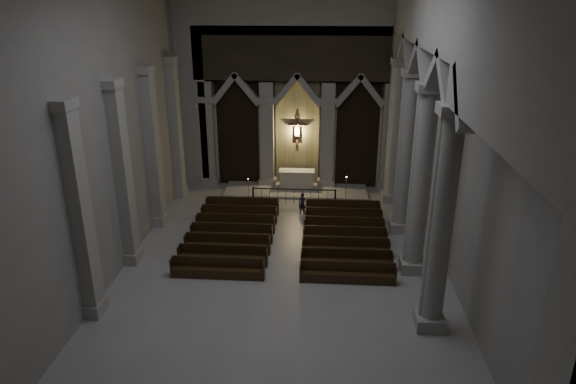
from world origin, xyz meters
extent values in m
plane|color=#A3A09B|center=(0.00, 0.00, 0.00)|extent=(24.00, 24.00, 0.00)
cube|color=gray|center=(0.00, 12.00, 6.00)|extent=(14.00, 0.10, 12.00)
cube|color=gray|center=(0.00, -12.00, 6.00)|extent=(14.00, 0.10, 12.00)
cube|color=gray|center=(-7.00, 0.00, 6.00)|extent=(0.10, 24.00, 12.00)
cube|color=gray|center=(7.00, 0.00, 6.00)|extent=(0.10, 24.00, 12.00)
cube|color=#A9A79E|center=(-5.40, 11.50, 3.20)|extent=(0.80, 0.50, 6.40)
cube|color=#A9A79E|center=(-5.40, 11.50, 0.25)|extent=(1.05, 0.70, 0.50)
cube|color=#A9A79E|center=(-5.40, 11.50, 5.35)|extent=(1.00, 0.65, 0.35)
cube|color=#A9A79E|center=(-1.80, 11.50, 3.20)|extent=(0.80, 0.50, 6.40)
cube|color=#A9A79E|center=(-1.80, 11.50, 0.25)|extent=(1.05, 0.70, 0.50)
cube|color=#A9A79E|center=(-1.80, 11.50, 5.35)|extent=(1.00, 0.65, 0.35)
cube|color=#A9A79E|center=(1.80, 11.50, 3.20)|extent=(0.80, 0.50, 6.40)
cube|color=#A9A79E|center=(1.80, 11.50, 0.25)|extent=(1.05, 0.70, 0.50)
cube|color=#A9A79E|center=(1.80, 11.50, 5.35)|extent=(1.00, 0.65, 0.35)
cube|color=#A9A79E|center=(5.40, 11.50, 3.20)|extent=(0.80, 0.50, 6.40)
cube|color=#A9A79E|center=(5.40, 11.50, 0.25)|extent=(1.05, 0.70, 0.50)
cube|color=#A9A79E|center=(5.40, 11.50, 5.35)|extent=(1.00, 0.65, 0.35)
cube|color=black|center=(-3.60, 11.85, 3.50)|extent=(2.60, 0.15, 7.00)
cube|color=#91875D|center=(0.00, 11.85, 3.50)|extent=(2.60, 0.15, 7.00)
cube|color=black|center=(3.60, 11.85, 3.50)|extent=(2.60, 0.15, 7.00)
cube|color=black|center=(0.00, 11.50, 8.00)|extent=(12.00, 0.50, 3.00)
cube|color=#A9A79E|center=(-6.20, 11.50, 4.50)|extent=(1.60, 0.50, 9.00)
cube|color=#A9A79E|center=(6.20, 11.50, 4.50)|extent=(1.60, 0.50, 9.00)
cube|color=#A9A79E|center=(0.00, 11.50, 10.50)|extent=(14.00, 0.50, 3.00)
plane|color=#FFDB72|center=(0.00, 11.82, 3.50)|extent=(1.50, 0.00, 1.50)
cube|color=#552F1D|center=(0.00, 11.73, 3.50)|extent=(0.13, 0.08, 1.80)
cube|color=#552F1D|center=(0.00, 11.73, 3.85)|extent=(1.10, 0.08, 0.13)
cube|color=tan|center=(0.00, 11.67, 3.45)|extent=(0.26, 0.10, 0.60)
sphere|color=tan|center=(0.00, 11.67, 3.85)|extent=(0.17, 0.17, 0.17)
cylinder|color=tan|center=(-0.26, 11.67, 3.82)|extent=(0.45, 0.08, 0.08)
cylinder|color=tan|center=(0.26, 11.67, 3.82)|extent=(0.45, 0.08, 0.08)
cube|color=#A9A79E|center=(5.50, 9.50, 0.25)|extent=(1.00, 1.00, 0.50)
cylinder|color=#A9A79E|center=(5.50, 9.50, 4.00)|extent=(0.70, 0.70, 7.50)
cube|color=#A9A79E|center=(5.50, 9.50, 7.85)|extent=(0.95, 0.95, 0.35)
cube|color=#A9A79E|center=(5.50, 5.50, 0.25)|extent=(1.00, 1.00, 0.50)
cylinder|color=#A9A79E|center=(5.50, 5.50, 4.00)|extent=(0.70, 0.70, 7.50)
cube|color=#A9A79E|center=(5.50, 5.50, 7.85)|extent=(0.95, 0.95, 0.35)
cube|color=#A9A79E|center=(5.50, 1.50, 0.25)|extent=(1.00, 1.00, 0.50)
cylinder|color=#A9A79E|center=(5.50, 1.50, 4.00)|extent=(0.70, 0.70, 7.50)
cube|color=#A9A79E|center=(5.50, 1.50, 7.85)|extent=(0.95, 0.95, 0.35)
cube|color=#A9A79E|center=(5.50, -2.50, 0.25)|extent=(1.00, 1.00, 0.50)
cylinder|color=#A9A79E|center=(5.50, -2.50, 4.00)|extent=(0.70, 0.70, 7.50)
cube|color=#A9A79E|center=(5.50, -2.50, 7.85)|extent=(0.95, 0.95, 0.35)
cube|color=#A9A79E|center=(5.50, 0.00, 10.60)|extent=(0.55, 24.00, 2.80)
cube|color=#A9A79E|center=(5.50, 11.40, 4.60)|extent=(0.55, 1.20, 9.20)
cube|color=#A9A79E|center=(-6.75, 9.50, 0.25)|extent=(0.60, 1.00, 0.50)
cube|color=#A9A79E|center=(-6.75, 9.50, 4.00)|extent=(0.50, 0.80, 7.50)
cube|color=#A9A79E|center=(-6.75, 9.50, 7.85)|extent=(0.60, 1.00, 0.35)
cube|color=#A9A79E|center=(-6.75, 5.50, 0.25)|extent=(0.60, 1.00, 0.50)
cube|color=#A9A79E|center=(-6.75, 5.50, 4.00)|extent=(0.50, 0.80, 7.50)
cube|color=#A9A79E|center=(-6.75, 5.50, 7.85)|extent=(0.60, 1.00, 0.35)
cube|color=#A9A79E|center=(-6.75, 1.50, 0.25)|extent=(0.60, 1.00, 0.50)
cube|color=#A9A79E|center=(-6.75, 1.50, 4.00)|extent=(0.50, 0.80, 7.50)
cube|color=#A9A79E|center=(-6.75, 1.50, 7.85)|extent=(0.60, 1.00, 0.35)
cube|color=#A9A79E|center=(-6.75, -2.50, 0.25)|extent=(0.60, 1.00, 0.50)
cube|color=#A9A79E|center=(-6.75, -2.50, 4.00)|extent=(0.50, 0.80, 7.50)
cube|color=#A9A79E|center=(-6.75, -2.50, 7.85)|extent=(0.60, 1.00, 0.35)
cube|color=#A9A79E|center=(0.00, 10.60, 0.07)|extent=(8.50, 2.60, 0.15)
cube|color=beige|center=(0.03, 10.95, 0.67)|extent=(1.98, 0.77, 1.04)
cube|color=silver|center=(0.03, 10.95, 1.21)|extent=(2.14, 0.86, 0.04)
cube|color=black|center=(0.00, 8.66, 0.88)|extent=(4.65, 0.05, 0.05)
cube|color=black|center=(-2.32, 8.66, 0.46)|extent=(0.09, 0.09, 0.93)
cube|color=black|center=(2.32, 8.66, 0.46)|extent=(0.09, 0.09, 0.93)
cylinder|color=black|center=(-1.86, 8.66, 0.44)|extent=(0.02, 0.02, 0.85)
cylinder|color=black|center=(-1.39, 8.66, 0.44)|extent=(0.02, 0.02, 0.85)
cylinder|color=black|center=(-0.93, 8.66, 0.44)|extent=(0.02, 0.02, 0.85)
cylinder|color=black|center=(-0.46, 8.66, 0.44)|extent=(0.02, 0.02, 0.85)
cylinder|color=black|center=(0.00, 8.66, 0.44)|extent=(0.02, 0.02, 0.85)
cylinder|color=black|center=(0.46, 8.66, 0.44)|extent=(0.02, 0.02, 0.85)
cylinder|color=black|center=(0.93, 8.66, 0.44)|extent=(0.02, 0.02, 0.85)
cylinder|color=black|center=(1.39, 8.66, 0.44)|extent=(0.02, 0.02, 0.85)
cylinder|color=black|center=(1.86, 8.66, 0.44)|extent=(0.02, 0.02, 0.85)
cylinder|color=#A57932|center=(-2.67, 9.20, 0.02)|extent=(0.21, 0.21, 0.04)
cylinder|color=#A57932|center=(-2.67, 9.20, 0.54)|extent=(0.03, 0.03, 1.03)
cylinder|color=#A57932|center=(-2.67, 9.20, 1.05)|extent=(0.11, 0.11, 0.02)
cylinder|color=beige|center=(-2.67, 9.20, 1.14)|extent=(0.04, 0.04, 0.18)
sphere|color=#FFDA59|center=(-2.67, 9.20, 1.25)|extent=(0.04, 0.04, 0.04)
cylinder|color=#A57932|center=(2.95, 9.52, 0.02)|extent=(0.24, 0.24, 0.05)
cylinder|color=#A57932|center=(2.95, 9.52, 0.60)|extent=(0.04, 0.04, 1.15)
cylinder|color=#A57932|center=(2.95, 9.52, 1.17)|extent=(0.12, 0.12, 0.02)
cylinder|color=beige|center=(2.95, 9.52, 1.28)|extent=(0.05, 0.05, 0.20)
sphere|color=#FFDA59|center=(2.95, 9.52, 1.40)|extent=(0.04, 0.04, 0.04)
cube|color=black|center=(-2.70, 7.11, 0.21)|extent=(3.89, 0.37, 0.42)
cube|color=black|center=(-2.70, 7.28, 0.65)|extent=(3.89, 0.06, 0.46)
cube|color=black|center=(-4.64, 7.11, 0.42)|extent=(0.06, 0.42, 0.83)
cube|color=black|center=(-0.76, 7.11, 0.42)|extent=(0.06, 0.42, 0.83)
cube|color=black|center=(2.70, 7.11, 0.21)|extent=(3.89, 0.37, 0.42)
cube|color=black|center=(2.70, 7.28, 0.65)|extent=(3.89, 0.06, 0.46)
cube|color=black|center=(0.76, 7.11, 0.42)|extent=(0.06, 0.42, 0.83)
cube|color=black|center=(4.64, 7.11, 0.42)|extent=(0.06, 0.42, 0.83)
cube|color=black|center=(-2.70, 5.97, 0.21)|extent=(3.89, 0.37, 0.42)
cube|color=black|center=(-2.70, 6.15, 0.65)|extent=(3.89, 0.06, 0.46)
cube|color=black|center=(-4.64, 5.97, 0.42)|extent=(0.06, 0.42, 0.83)
cube|color=black|center=(-0.76, 5.97, 0.42)|extent=(0.06, 0.42, 0.83)
cube|color=black|center=(2.70, 5.97, 0.21)|extent=(3.89, 0.37, 0.42)
cube|color=black|center=(2.70, 6.15, 0.65)|extent=(3.89, 0.06, 0.46)
cube|color=black|center=(0.76, 5.97, 0.42)|extent=(0.06, 0.42, 0.83)
cube|color=black|center=(4.64, 5.97, 0.42)|extent=(0.06, 0.42, 0.83)
cube|color=black|center=(-2.70, 4.84, 0.21)|extent=(3.89, 0.37, 0.42)
cube|color=black|center=(-2.70, 5.02, 0.65)|extent=(3.89, 0.06, 0.46)
cube|color=black|center=(-4.64, 4.84, 0.42)|extent=(0.06, 0.42, 0.83)
cube|color=black|center=(-0.76, 4.84, 0.42)|extent=(0.06, 0.42, 0.83)
cube|color=black|center=(2.70, 4.84, 0.21)|extent=(3.89, 0.37, 0.42)
cube|color=black|center=(2.70, 5.02, 0.65)|extent=(3.89, 0.06, 0.46)
cube|color=black|center=(0.76, 4.84, 0.42)|extent=(0.06, 0.42, 0.83)
cube|color=black|center=(4.64, 4.84, 0.42)|extent=(0.06, 0.42, 0.83)
cube|color=black|center=(-2.70, 3.71, 0.21)|extent=(3.89, 0.37, 0.42)
cube|color=black|center=(-2.70, 3.89, 0.65)|extent=(3.89, 0.06, 0.46)
cube|color=black|center=(-4.64, 3.71, 0.42)|extent=(0.06, 0.42, 0.83)
cube|color=black|center=(-0.76, 3.71, 0.42)|extent=(0.06, 0.42, 0.83)
cube|color=black|center=(2.70, 3.71, 0.21)|extent=(3.89, 0.37, 0.42)
cube|color=black|center=(2.70, 3.89, 0.65)|extent=(3.89, 0.06, 0.46)
cube|color=black|center=(0.76, 3.71, 0.42)|extent=(0.06, 0.42, 0.83)
cube|color=black|center=(4.64, 3.71, 0.42)|extent=(0.06, 0.42, 0.83)
cube|color=black|center=(-2.70, 2.58, 0.21)|extent=(3.89, 0.37, 0.42)
cube|color=black|center=(-2.70, 2.76, 0.65)|extent=(3.89, 0.06, 0.46)
cube|color=black|center=(-4.64, 2.58, 0.42)|extent=(0.06, 0.42, 0.83)
cube|color=black|center=(-0.76, 2.58, 0.42)|extent=(0.06, 0.42, 0.83)
cube|color=black|center=(2.70, 2.58, 0.21)|extent=(3.89, 0.37, 0.42)
cube|color=black|center=(2.70, 2.76, 0.65)|extent=(3.89, 0.06, 0.46)
cube|color=black|center=(0.76, 2.58, 0.42)|extent=(0.06, 0.42, 0.83)
cube|color=black|center=(4.64, 2.58, 0.42)|extent=(0.06, 0.42, 0.83)
cube|color=black|center=(-2.70, 1.45, 0.21)|extent=(3.89, 0.37, 0.42)
cube|color=black|center=(-2.70, 1.63, 0.65)|extent=(3.89, 0.06, 0.46)
cube|color=black|center=(-4.64, 1.45, 0.42)|extent=(0.06, 0.42, 0.83)
cube|color=black|center=(-0.76, 1.45, 0.42)|extent=(0.06, 0.42, 0.83)
cube|color=black|center=(2.70, 1.45, 0.21)|extent=(3.89, 0.37, 0.42)
cube|color=black|center=(2.70, 1.63, 0.65)|extent=(3.89, 0.06, 0.46)
cube|color=black|center=(0.76, 1.45, 0.42)|extent=(0.06, 0.42, 0.83)
cube|color=black|center=(4.64, 1.45, 0.42)|extent=(0.06, 0.42, 0.83)
cube|color=black|center=(-2.70, 0.32, 0.21)|extent=(3.89, 0.37, 0.42)
cube|color=black|center=(-2.70, 0.50, 0.65)|extent=(3.89, 0.06, 0.46)
cube|color=black|center=(-4.64, 0.32, 0.42)|extent=(0.06, 0.42, 0.83)
cube|color=black|center=(-0.76, 0.32, 0.42)|extent=(0.06, 0.42, 0.83)
cube|color=black|center=(2.70, 0.32, 0.21)|extent=(3.89, 0.37, 0.42)
cube|color=black|center=(2.70, 0.50, 0.65)|extent=(3.89, 0.06, 0.46)
cube|color=black|center=(0.76, 0.32, 0.42)|extent=(0.06, 0.42, 0.83)
cube|color=black|center=(4.64, 0.32, 0.42)|extent=(0.06, 0.42, 0.83)
imported|color=black|center=(0.54, 7.28, 0.59)|extent=(0.50, 0.40, 1.18)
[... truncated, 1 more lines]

